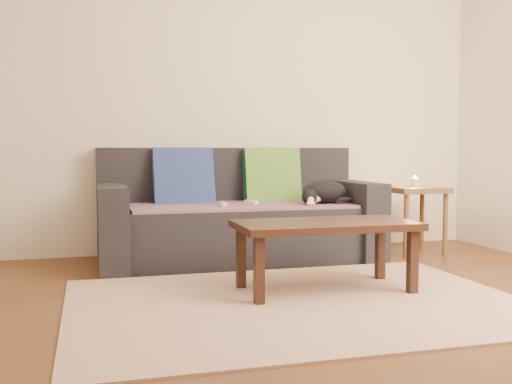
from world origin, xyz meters
TOP-DOWN VIEW (x-y plane):
  - ground at (0.00, 0.00)m, footprint 4.50×4.50m
  - back_wall at (0.00, 2.00)m, footprint 4.50×0.04m
  - sofa at (0.00, 1.57)m, footprint 2.10×0.94m
  - throw_blanket at (0.00, 1.48)m, footprint 1.66×0.74m
  - cushion_navy at (-0.39, 1.74)m, footprint 0.47×0.25m
  - cushion_green at (0.34, 1.74)m, footprint 0.46×0.19m
  - cat at (0.64, 1.36)m, footprint 0.42×0.31m
  - wii_remote_a at (-0.16, 1.34)m, footprint 0.05×0.15m
  - wii_remote_b at (0.07, 1.42)m, footprint 0.08×0.15m
  - side_table at (1.47, 1.43)m, footprint 0.44×0.44m
  - candle at (1.47, 1.43)m, footprint 0.06×0.06m
  - rug at (0.00, 0.15)m, footprint 2.50×1.80m
  - coffee_table at (0.25, 0.37)m, footprint 1.06×0.53m

SIDE VIEW (x-z plane):
  - ground at x=0.00m, z-range 0.00..0.00m
  - rug at x=0.00m, z-range 0.00..0.01m
  - sofa at x=0.00m, z-range -0.13..0.74m
  - coffee_table at x=0.25m, z-range 0.16..0.59m
  - throw_blanket at x=0.00m, z-range 0.42..0.44m
  - side_table at x=1.47m, z-range 0.18..0.73m
  - wii_remote_a at x=-0.16m, z-range 0.44..0.47m
  - wii_remote_b at x=0.07m, z-range 0.44..0.47m
  - cat at x=0.64m, z-range 0.44..0.62m
  - candle at x=1.47m, z-range 0.54..0.63m
  - cushion_navy at x=-0.39m, z-range 0.39..0.87m
  - cushion_green at x=0.34m, z-range 0.39..0.87m
  - back_wall at x=0.00m, z-range 0.00..2.60m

